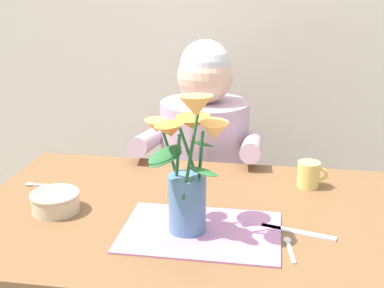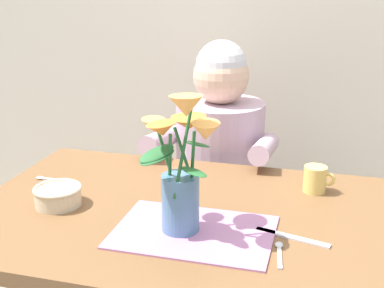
# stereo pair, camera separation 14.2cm
# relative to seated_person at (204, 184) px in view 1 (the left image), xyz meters

# --- Properties ---
(wood_panel_backdrop) EXTENTS (4.00, 0.10, 2.50)m
(wood_panel_backdrop) POSITION_rel_seated_person_xyz_m (0.04, 0.43, 0.69)
(wood_panel_backdrop) COLOR beige
(wood_panel_backdrop) RESTS_ON ground_plane
(dining_table) EXTENTS (1.20, 0.80, 0.74)m
(dining_table) POSITION_rel_seated_person_xyz_m (0.04, -0.62, 0.08)
(dining_table) COLOR brown
(dining_table) RESTS_ON ground_plane
(seated_person) EXTENTS (0.45, 0.47, 1.14)m
(seated_person) POSITION_rel_seated_person_xyz_m (0.00, 0.00, 0.00)
(seated_person) COLOR #4C4C56
(seated_person) RESTS_ON ground_plane
(striped_placemat) EXTENTS (0.40, 0.28, 0.00)m
(striped_placemat) POSITION_rel_seated_person_xyz_m (0.09, -0.73, 0.18)
(striped_placemat) COLOR #B275A3
(striped_placemat) RESTS_ON dining_table
(flower_vase) EXTENTS (0.24, 0.23, 0.37)m
(flower_vase) POSITION_rel_seated_person_xyz_m (0.06, -0.73, 0.35)
(flower_vase) COLOR teal
(flower_vase) RESTS_ON dining_table
(ceramic_bowl) EXTENTS (0.14, 0.14, 0.06)m
(ceramic_bowl) POSITION_rel_seated_person_xyz_m (-0.32, -0.67, 0.21)
(ceramic_bowl) COLOR beige
(ceramic_bowl) RESTS_ON dining_table
(dinner_knife) EXTENTS (0.19, 0.06, 0.00)m
(dinner_knife) POSITION_rel_seated_person_xyz_m (0.34, -0.69, 0.18)
(dinner_knife) COLOR silver
(dinner_knife) RESTS_ON dining_table
(coffee_cup) EXTENTS (0.09, 0.07, 0.08)m
(coffee_cup) POSITION_rel_seated_person_xyz_m (0.38, -0.38, 0.22)
(coffee_cup) COLOR #E5C666
(coffee_cup) RESTS_ON dining_table
(spoon_1) EXTENTS (0.12, 0.02, 0.01)m
(spoon_1) POSITION_rel_seated_person_xyz_m (-0.45, -0.51, 0.18)
(spoon_1) COLOR silver
(spoon_1) RESTS_ON dining_table
(spoon_2) EXTENTS (0.03, 0.12, 0.01)m
(spoon_2) POSITION_rel_seated_person_xyz_m (0.31, -0.77, 0.18)
(spoon_2) COLOR silver
(spoon_2) RESTS_ON dining_table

